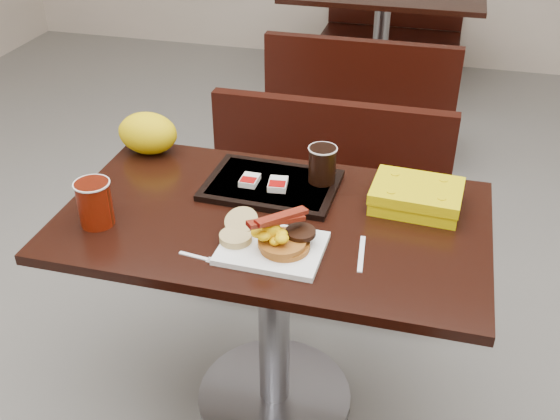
% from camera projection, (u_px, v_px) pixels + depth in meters
% --- Properties ---
extents(floor, '(6.00, 7.00, 0.01)m').
position_uv_depth(floor, '(274.00, 398.00, 2.25)').
color(floor, slate).
rests_on(floor, ground).
extents(table_near, '(1.20, 0.70, 0.75)m').
position_uv_depth(table_near, '(274.00, 316.00, 2.05)').
color(table_near, black).
rests_on(table_near, floor).
extents(bench_near_n, '(1.00, 0.46, 0.72)m').
position_uv_depth(bench_near_n, '(319.00, 206.00, 2.63)').
color(bench_near_n, black).
rests_on(bench_near_n, floor).
extents(table_far, '(1.20, 0.70, 0.75)m').
position_uv_depth(table_far, '(380.00, 51.00, 4.17)').
color(table_far, black).
rests_on(table_far, floor).
extents(bench_far_s, '(1.00, 0.46, 0.72)m').
position_uv_depth(bench_far_s, '(363.00, 94.00, 3.60)').
color(bench_far_s, black).
rests_on(bench_far_s, floor).
extents(bench_far_n, '(1.00, 0.46, 0.72)m').
position_uv_depth(bench_far_n, '(392.00, 22.00, 4.75)').
color(bench_far_n, black).
rests_on(bench_far_n, floor).
extents(platter, '(0.27, 0.21, 0.02)m').
position_uv_depth(platter, '(272.00, 248.00, 1.70)').
color(platter, white).
rests_on(platter, table_near).
extents(pancake_stack, '(0.13, 0.13, 0.03)m').
position_uv_depth(pancake_stack, '(285.00, 244.00, 1.68)').
color(pancake_stack, '#A9571C').
rests_on(pancake_stack, platter).
extents(sausage_patty, '(0.09, 0.09, 0.01)m').
position_uv_depth(sausage_patty, '(301.00, 232.00, 1.69)').
color(sausage_patty, black).
rests_on(sausage_patty, pancake_stack).
extents(scrambled_eggs, '(0.10, 0.09, 0.05)m').
position_uv_depth(scrambled_eggs, '(271.00, 231.00, 1.67)').
color(scrambled_eggs, '#FDB505').
rests_on(scrambled_eggs, pancake_stack).
extents(bacon_strips, '(0.16, 0.16, 0.01)m').
position_uv_depth(bacon_strips, '(276.00, 220.00, 1.66)').
color(bacon_strips, '#4F0705').
rests_on(bacon_strips, scrambled_eggs).
extents(muffin_bottom, '(0.10, 0.10, 0.02)m').
position_uv_depth(muffin_bottom, '(236.00, 237.00, 1.71)').
color(muffin_bottom, tan).
rests_on(muffin_bottom, platter).
extents(muffin_top, '(0.10, 0.10, 0.05)m').
position_uv_depth(muffin_top, '(242.00, 222.00, 1.75)').
color(muffin_top, tan).
rests_on(muffin_top, platter).
extents(coffee_cup_near, '(0.11, 0.11, 0.13)m').
position_uv_depth(coffee_cup_near, '(95.00, 203.00, 1.78)').
color(coffee_cup_near, '#8E1305').
rests_on(coffee_cup_near, table_near).
extents(fork, '(0.11, 0.04, 0.00)m').
position_uv_depth(fork, '(193.00, 256.00, 1.68)').
color(fork, white).
rests_on(fork, table_near).
extents(knife, '(0.03, 0.16, 0.00)m').
position_uv_depth(knife, '(361.00, 254.00, 1.69)').
color(knife, white).
rests_on(knife, table_near).
extents(condiment_ketchup, '(0.05, 0.04, 0.01)m').
position_uv_depth(condiment_ketchup, '(245.00, 195.00, 1.93)').
color(condiment_ketchup, '#8C0504').
rests_on(condiment_ketchup, table_near).
extents(tray, '(0.40, 0.29, 0.02)m').
position_uv_depth(tray, '(272.00, 185.00, 1.97)').
color(tray, black).
rests_on(tray, table_near).
extents(hashbrown_sleeve_left, '(0.05, 0.07, 0.02)m').
position_uv_depth(hashbrown_sleeve_left, '(250.00, 180.00, 1.96)').
color(hashbrown_sleeve_left, silver).
rests_on(hashbrown_sleeve_left, tray).
extents(hashbrown_sleeve_right, '(0.06, 0.08, 0.02)m').
position_uv_depth(hashbrown_sleeve_right, '(278.00, 184.00, 1.94)').
color(hashbrown_sleeve_right, silver).
rests_on(hashbrown_sleeve_right, tray).
extents(coffee_cup_far, '(0.09, 0.09, 0.11)m').
position_uv_depth(coffee_cup_far, '(322.00, 165.00, 1.95)').
color(coffee_cup_far, black).
rests_on(coffee_cup_far, tray).
extents(clamshell, '(0.26, 0.21, 0.07)m').
position_uv_depth(clamshell, '(416.00, 196.00, 1.87)').
color(clamshell, '#D0B803').
rests_on(clamshell, table_near).
extents(paper_bag, '(0.22, 0.18, 0.14)m').
position_uv_depth(paper_bag, '(148.00, 133.00, 2.14)').
color(paper_bag, yellow).
rests_on(paper_bag, table_near).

